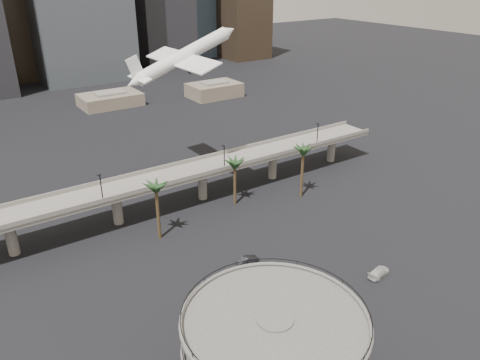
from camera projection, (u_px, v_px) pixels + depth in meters
ground at (323, 354)px, 70.37m from camera, size 700.00×700.00×0.00m
parking_ramp at (273, 360)px, 56.60m from camera, size 22.20×22.20×17.35m
overpass at (161, 182)px, 108.55m from camera, size 130.00×9.30×14.70m
palm_trees at (236, 167)px, 106.23m from camera, size 42.40×10.40×14.00m
low_buildings at (79, 109)px, 179.45m from camera, size 135.00×27.50×6.80m
airborne_jet at (183, 57)px, 113.77m from camera, size 31.27×27.94×13.67m
car_a at (230, 303)px, 79.86m from camera, size 4.89×3.62×1.55m
car_b at (248, 260)px, 91.46m from camera, size 4.62×1.75×1.51m
car_c at (379, 272)px, 87.84m from camera, size 5.66×3.16×1.55m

